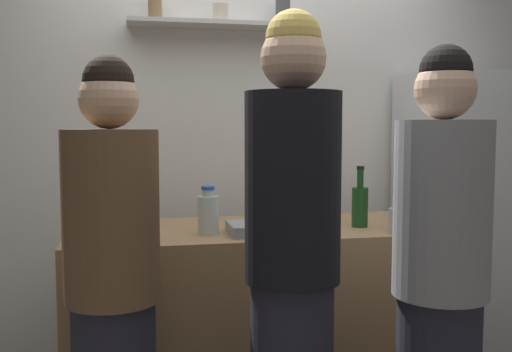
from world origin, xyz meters
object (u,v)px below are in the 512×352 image
Objects in this scene: person_grey_hoodie at (440,284)px; person_brown_jacket at (113,290)px; wine_bottle_green_glass at (360,205)px; baking_pan at (266,228)px; person_blonde at (292,265)px; wine_bottle_amber_glass at (109,200)px; utensil_holder at (399,220)px; refrigerator at (463,218)px; wine_bottle_pale_glass at (406,204)px; water_bottle_plastic at (208,213)px.

person_grey_hoodie is 1.17m from person_brown_jacket.
baking_pan is at bearing -170.81° from wine_bottle_green_glass.
wine_bottle_amber_glass is at bearing -1.70° from person_blonde.
refrigerator is at bearing 42.10° from utensil_holder.
refrigerator is 0.84m from wine_bottle_pale_glass.
refrigerator is 1.44m from baking_pan.
wine_bottle_green_glass is at bearing -74.57° from person_blonde.
wine_bottle_green_glass is at bearing 102.30° from person_grey_hoodie.
person_blonde is (-0.04, -0.61, -0.03)m from baking_pan.
person_blonde is at bearing -139.71° from wine_bottle_pale_glass.
wine_bottle_pale_glass is 0.84× the size of wine_bottle_amber_glass.
refrigerator reaches higher than wine_bottle_amber_glass.
person_brown_jacket is at bearing -87.15° from wine_bottle_amber_glass.
wine_bottle_pale_glass is (0.10, 0.13, 0.05)m from utensil_holder.
refrigerator reaches higher than person_grey_hoodie.
baking_pan is 0.86m from person_grey_hoodie.
utensil_holder is 0.13× the size of person_brown_jacket.
water_bottle_plastic is 0.69m from person_blonde.
person_blonde reaches higher than person_grey_hoodie.
utensil_holder is (0.60, -0.11, 0.03)m from baking_pan.
person_blonde is at bearing -127.53° from wine_bottle_green_glass.
wine_bottle_amber_glass is at bearing 151.59° from person_grey_hoodie.
utensil_holder is at bearing -9.59° from water_bottle_plastic.
person_blonde is (-0.64, -0.50, -0.06)m from utensil_holder.
wine_bottle_green_glass reaches higher than wine_bottle_pale_glass.
person_brown_jacket is (0.04, -0.81, -0.22)m from wine_bottle_amber_glass.
wine_bottle_amber_glass is 0.54m from water_bottle_plastic.
utensil_holder reaches higher than baking_pan.
water_bottle_plastic is at bearing 179.25° from wine_bottle_pale_glass.
person_grey_hoodie is (-0.85, -1.26, -0.02)m from refrigerator.
person_grey_hoodie is at bearing -138.12° from person_blonde.
water_bottle_plastic is (-1.59, -0.51, 0.15)m from refrigerator.
person_grey_hoodie reaches higher than wine_bottle_pale_glass.
utensil_holder is at bearing 91.42° from person_grey_hoodie.
refrigerator is 5.72× the size of wine_bottle_green_glass.
wine_bottle_green_glass is 0.88m from person_blonde.
baking_pan is 0.83m from person_brown_jacket.
utensil_holder is 0.82m from person_blonde.
wine_bottle_amber_glass reaches higher than utensil_holder.
wine_bottle_pale_glass is 0.97m from water_bottle_plastic.
wine_bottle_amber_glass is 0.84m from person_brown_jacket.
refrigerator reaches higher than person_brown_jacket.
person_grey_hoodie reaches higher than wine_bottle_green_glass.
water_bottle_plastic is (-0.97, 0.01, -0.02)m from wine_bottle_pale_glass.
person_brown_jacket reaches higher than wine_bottle_amber_glass.
person_grey_hoodie is at bearing -45.14° from water_bottle_plastic.
person_grey_hoodie is (-0.01, -0.79, -0.18)m from wine_bottle_green_glass.
utensil_holder is 0.63m from person_grey_hoodie.
wine_bottle_pale_glass is at bearing -140.04° from refrigerator.
water_bottle_plastic is at bearing -176.56° from wine_bottle_green_glass.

